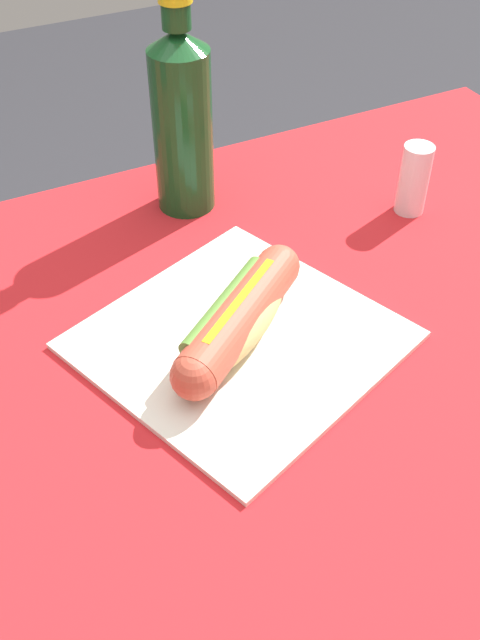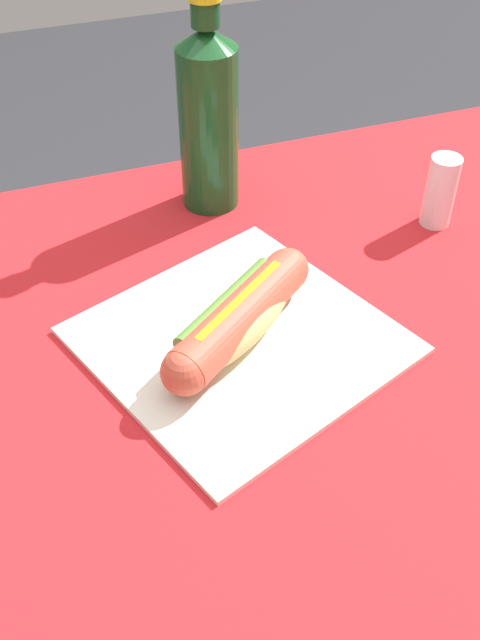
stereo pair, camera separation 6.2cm
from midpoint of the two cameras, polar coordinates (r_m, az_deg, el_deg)
The scene contains 5 objects.
dining_table at distance 0.82m, azimuth -0.07°, elevation -10.57°, with size 1.12×0.79×0.76m.
paper_wrapper at distance 0.73m, azimuth -2.45°, elevation -1.66°, with size 0.27×0.27×0.01m, color silver.
hot_dog at distance 0.71m, azimuth -2.58°, elevation 0.09°, with size 0.19×0.15×0.05m.
soda_bottle at distance 0.87m, azimuth -6.64°, elevation 15.15°, with size 0.07×0.07×0.26m.
salt_shaker at distance 0.91m, azimuth 11.43°, elevation 10.60°, with size 0.04×0.04×0.09m, color silver.
Camera 1 is at (-0.25, -0.43, 1.27)m, focal length 41.20 mm.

